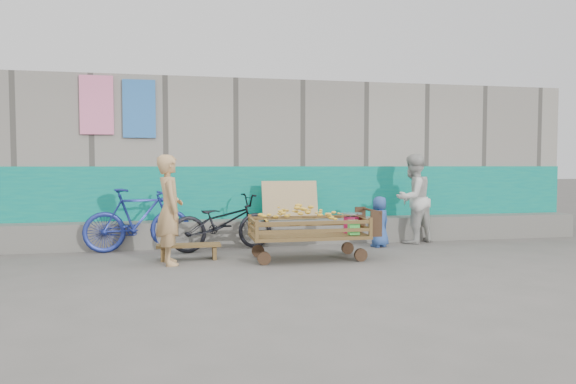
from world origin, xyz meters
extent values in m
plane|color=#56544E|center=(0.00, 0.00, 0.00)|extent=(80.00, 80.00, 0.00)
cube|color=gray|center=(0.00, 4.10, 1.50)|extent=(12.00, 3.00, 3.00)
cube|color=#057E79|center=(0.00, 2.58, 0.70)|extent=(12.00, 0.03, 1.40)
cube|color=slate|center=(0.00, 2.35, 0.23)|extent=(12.00, 0.50, 0.45)
cube|color=tan|center=(0.30, 2.22, 0.80)|extent=(1.00, 0.19, 0.68)
cube|color=pink|center=(-3.00, 2.56, 2.45)|extent=(0.55, 0.03, 1.00)
cube|color=#3376C6|center=(-2.30, 2.56, 2.40)|extent=(0.55, 0.03, 1.00)
cube|color=brown|center=(0.29, 0.77, 0.36)|extent=(1.74, 0.87, 0.05)
cylinder|color=#312013|center=(-0.43, 0.45, 0.10)|extent=(0.19, 0.06, 0.19)
cube|color=brown|center=(-0.55, 0.37, 0.52)|extent=(0.05, 0.05, 0.27)
cylinder|color=#312013|center=(-0.43, 1.09, 0.10)|extent=(0.19, 0.06, 0.19)
cube|color=brown|center=(-0.55, 1.18, 0.52)|extent=(0.05, 0.05, 0.27)
cylinder|color=#312013|center=(1.01, 0.45, 0.10)|extent=(0.19, 0.06, 0.19)
cube|color=brown|center=(1.13, 0.37, 0.52)|extent=(0.05, 0.05, 0.27)
cylinder|color=#312013|center=(1.01, 1.09, 0.10)|extent=(0.19, 0.06, 0.19)
cube|color=brown|center=(1.13, 1.18, 0.52)|extent=(0.05, 0.05, 0.27)
cube|color=brown|center=(0.29, 0.37, 0.48)|extent=(1.68, 0.04, 0.05)
cube|color=brown|center=(0.29, 0.37, 0.60)|extent=(1.68, 0.04, 0.05)
cube|color=brown|center=(0.29, 1.18, 0.48)|extent=(1.68, 0.04, 0.05)
cube|color=brown|center=(0.29, 1.18, 0.60)|extent=(1.68, 0.04, 0.05)
cube|color=brown|center=(-0.55, 0.77, 0.48)|extent=(0.04, 0.81, 0.05)
cube|color=brown|center=(-0.55, 0.77, 0.60)|extent=(0.04, 0.81, 0.05)
cube|color=brown|center=(1.13, 0.77, 0.48)|extent=(0.04, 0.81, 0.05)
cube|color=brown|center=(1.13, 0.77, 0.60)|extent=(0.04, 0.81, 0.05)
cylinder|color=#312013|center=(1.30, 0.77, 0.72)|extent=(0.04, 0.77, 0.04)
cube|color=#312013|center=(1.23, 1.13, 0.56)|extent=(0.17, 0.04, 0.39)
cube|color=#312013|center=(1.23, 0.42, 0.56)|extent=(0.17, 0.04, 0.39)
ellipsoid|color=yellow|center=(0.19, 0.77, 0.60)|extent=(1.25, 0.67, 0.42)
cylinder|color=#C51A54|center=(0.96, 0.77, 0.51)|extent=(0.23, 0.23, 0.25)
cylinder|color=silver|center=(0.96, 0.77, 0.65)|extent=(0.03, 0.03, 0.06)
cylinder|color=silver|center=(0.96, 0.77, 0.68)|extent=(0.33, 0.33, 0.02)
cube|color=#4BEA55|center=(0.92, 0.50, 0.50)|extent=(0.15, 0.12, 0.21)
cube|color=brown|center=(-1.48, 1.09, 0.22)|extent=(0.95, 0.28, 0.04)
cube|color=brown|center=(-1.86, 1.09, 0.09)|extent=(0.06, 0.27, 0.19)
cube|color=brown|center=(-1.10, 1.09, 0.09)|extent=(0.06, 0.27, 0.19)
imported|color=tan|center=(-1.75, 0.78, 0.79)|extent=(0.47, 0.63, 1.57)
imported|color=beige|center=(2.54, 1.99, 0.81)|extent=(0.98, 0.90, 1.63)
imported|color=#2E5099|center=(1.78, 1.68, 0.44)|extent=(0.51, 0.44, 0.88)
imported|color=black|center=(-0.93, 1.85, 0.47)|extent=(1.88, 1.09, 0.94)
imported|color=navy|center=(-2.30, 2.05, 0.52)|extent=(1.80, 0.83, 1.04)
camera|label=1|loc=(-1.50, -6.71, 1.42)|focal=32.00mm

